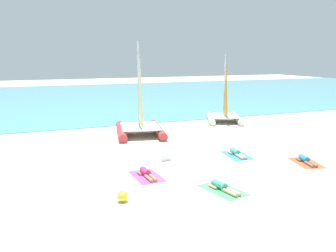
# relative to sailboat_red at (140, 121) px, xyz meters

# --- Properties ---
(ground_plane) EXTENTS (120.00, 120.00, 0.00)m
(ground_plane) POSITION_rel_sailboat_red_xyz_m (0.60, 0.82, -0.91)
(ground_plane) COLOR beige
(ocean_water) EXTENTS (120.00, 40.00, 0.05)m
(ocean_water) POSITION_rel_sailboat_red_xyz_m (0.60, 23.41, -0.89)
(ocean_water) COLOR #5BB2C1
(ocean_water) RESTS_ON ground
(sailboat_red) EXTENTS (3.87, 5.20, 6.12)m
(sailboat_red) POSITION_rel_sailboat_red_xyz_m (0.00, 0.00, 0.00)
(sailboat_red) COLOR #CC3838
(sailboat_red) RESTS_ON ground
(sailboat_white) EXTENTS (4.02, 4.78, 5.32)m
(sailboat_white) POSITION_rel_sailboat_red_xyz_m (7.64, 2.04, -0.12)
(sailboat_white) COLOR white
(sailboat_white) RESTS_ON ground
(towel_leftmost) EXTENTS (1.19, 1.95, 0.01)m
(towel_leftmost) POSITION_rel_sailboat_red_xyz_m (-2.17, -7.99, -0.91)
(towel_leftmost) COLOR #D84C99
(towel_leftmost) RESTS_ON ground
(sunbather_leftmost) EXTENTS (0.56, 1.56, 0.30)m
(sunbather_leftmost) POSITION_rel_sailboat_red_xyz_m (-2.17, -7.92, -0.78)
(sunbather_leftmost) COLOR #D83372
(sunbather_leftmost) RESTS_ON towel_leftmost
(towel_center_left) EXTENTS (1.46, 2.08, 0.01)m
(towel_center_left) POSITION_rel_sailboat_red_xyz_m (0.09, -10.60, -0.91)
(towel_center_left) COLOR #4CB266
(towel_center_left) RESTS_ON ground
(sunbather_center_left) EXTENTS (0.71, 1.56, 0.30)m
(sunbather_center_left) POSITION_rel_sailboat_red_xyz_m (0.07, -10.53, -0.78)
(sunbather_center_left) COLOR #3FB28C
(sunbather_center_left) RESTS_ON towel_center_left
(towel_center_right) EXTENTS (1.28, 2.00, 0.01)m
(towel_center_right) POSITION_rel_sailboat_red_xyz_m (3.26, -6.64, -0.91)
(towel_center_right) COLOR #338CD8
(towel_center_right) RESTS_ON ground
(sunbather_center_right) EXTENTS (0.58, 1.57, 0.30)m
(sunbather_center_right) POSITION_rel_sailboat_red_xyz_m (3.27, -6.57, -0.78)
(sunbather_center_right) COLOR #3FB28C
(sunbather_center_right) RESTS_ON towel_center_right
(towel_rightmost) EXTENTS (1.57, 2.13, 0.01)m
(towel_rightmost) POSITION_rel_sailboat_red_xyz_m (5.70, -9.00, -0.91)
(towel_rightmost) COLOR #EA5933
(towel_rightmost) RESTS_ON ground
(sunbather_rightmost) EXTENTS (0.80, 1.55, 0.30)m
(sunbather_rightmost) POSITION_rel_sailboat_red_xyz_m (5.72, -8.94, -0.78)
(sunbather_rightmost) COLOR #268CCC
(sunbather_rightmost) RESTS_ON towel_rightmost
(beach_ball) EXTENTS (0.40, 0.40, 0.40)m
(beach_ball) POSITION_rel_sailboat_red_xyz_m (-3.82, -10.20, -0.71)
(beach_ball) COLOR yellow
(beach_ball) RESTS_ON ground
(cooler_box) EXTENTS (0.50, 0.36, 0.36)m
(cooler_box) POSITION_rel_sailboat_red_xyz_m (-0.54, -6.02, -0.73)
(cooler_box) COLOR white
(cooler_box) RESTS_ON ground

